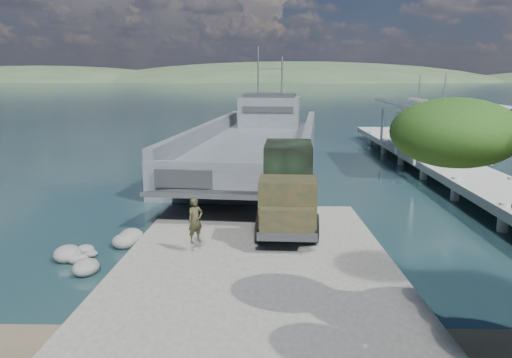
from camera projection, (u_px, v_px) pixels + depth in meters
name	position (u px, v px, depth m)	size (l,w,h in m)	color
ground	(257.00, 261.00, 19.63)	(1400.00, 1400.00, 0.00)	#19343D
boat_ramp	(257.00, 264.00, 18.60)	(10.00, 18.00, 0.50)	slate
shoreline_rocks	(105.00, 255.00, 20.24)	(3.20, 5.60, 0.90)	#5F5F5D
distant_headlands	(310.00, 82.00, 566.78)	(1000.00, 240.00, 48.00)	#2E482D
pier	(435.00, 151.00, 37.41)	(6.40, 44.00, 6.10)	#B6B5AB
landing_craft	(258.00, 149.00, 43.01)	(12.61, 37.50, 10.95)	#4D535A
military_truck	(288.00, 186.00, 22.60)	(2.80, 7.71, 3.52)	black
soldier	(196.00, 230.00, 19.00)	(0.63, 0.42, 1.74)	black
sailboat_near	(441.00, 152.00, 45.05)	(2.43, 6.43, 7.66)	#B8B8B8
sailboat_far	(416.00, 142.00, 51.94)	(2.99, 6.36, 7.46)	#B8B8B8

